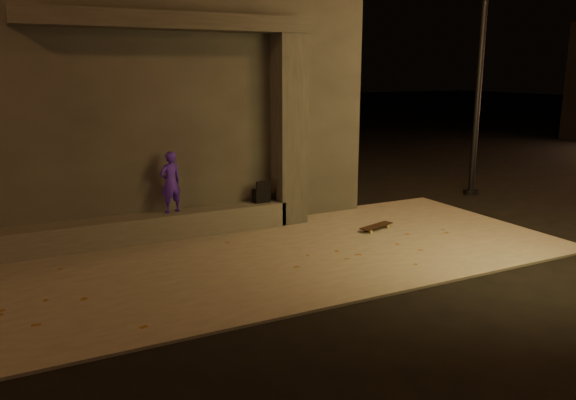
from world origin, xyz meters
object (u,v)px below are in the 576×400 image
column (289,131)px  skateboard (377,226)px  skateboarder (171,182)px  backpack (261,195)px

column → skateboard: (1.19, -1.32, -1.73)m
skateboarder → backpack: (1.76, 0.00, -0.40)m
backpack → skateboard: (1.79, -1.32, -0.53)m
skateboard → skateboarder: bearing=143.1°
backpack → column: bearing=-2.6°
skateboarder → backpack: size_ratio=2.56×
column → skateboarder: 2.49m
skateboarder → skateboard: (3.54, -1.32, -0.93)m
skateboarder → skateboard: 3.89m
column → backpack: (-0.60, 0.00, -1.20)m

